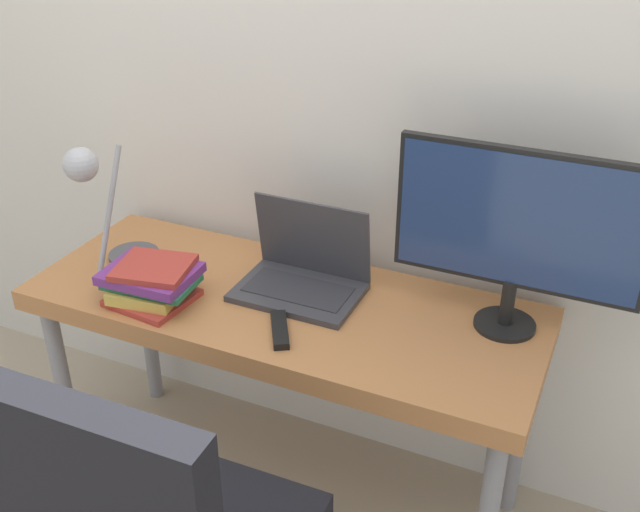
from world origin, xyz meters
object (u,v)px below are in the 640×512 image
laptop (303,274)px  game_controller (144,295)px  monitor (519,228)px  book_stack (151,282)px  desk_lamp (100,197)px

laptop → game_controller: bearing=-147.5°
monitor → book_stack: (-0.91, -0.27, -0.23)m
laptop → game_controller: size_ratio=2.41×
book_stack → game_controller: book_stack is taller
game_controller → book_stack: bearing=48.4°
book_stack → game_controller: 0.04m
desk_lamp → book_stack: size_ratio=1.60×
monitor → desk_lamp: size_ratio=1.51×
desk_lamp → game_controller: bearing=-25.5°
laptop → book_stack: (-0.36, -0.22, 0.00)m
laptop → monitor: size_ratio=0.56×
laptop → desk_lamp: 0.60m
monitor → game_controller: (-0.93, -0.29, -0.27)m
laptop → monitor: monitor is taller
game_controller → desk_lamp: bearing=154.5°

